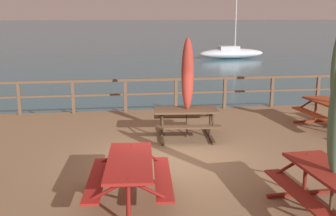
# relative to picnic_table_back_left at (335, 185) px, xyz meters

# --- Properties ---
(ground_plane) EXTENTS (600.00, 600.00, 0.00)m
(ground_plane) POSITION_rel_picnic_table_back_left_xyz_m (-2.08, 3.13, -1.29)
(ground_plane) COLOR #2D5B6B
(wooden_deck) EXTENTS (15.59, 10.06, 0.73)m
(wooden_deck) POSITION_rel_picnic_table_back_left_xyz_m (-2.08, 3.13, -0.93)
(wooden_deck) COLOR #846647
(wooden_deck) RESTS_ON ground
(railing_waterside_far) EXTENTS (15.39, 0.10, 1.09)m
(railing_waterside_far) POSITION_rel_picnic_table_back_left_xyz_m (-2.08, 8.01, 0.18)
(railing_waterside_far) COLOR brown
(railing_waterside_far) RESTS_ON wooden_deck
(picnic_table_back_left) EXTENTS (1.51, 2.21, 0.78)m
(picnic_table_back_left) POSITION_rel_picnic_table_back_left_xyz_m (0.00, 0.00, 0.00)
(picnic_table_back_left) COLOR maroon
(picnic_table_back_left) RESTS_ON wooden_deck
(picnic_table_mid_left) EXTENTS (1.75, 1.53, 0.78)m
(picnic_table_mid_left) POSITION_rel_picnic_table_back_left_xyz_m (-1.49, 4.71, -0.02)
(picnic_table_mid_left) COLOR brown
(picnic_table_mid_left) RESTS_ON wooden_deck
(picnic_table_front_left) EXTENTS (1.59, 2.24, 0.78)m
(picnic_table_front_left) POSITION_rel_picnic_table_back_left_xyz_m (2.74, 4.92, -0.00)
(picnic_table_front_left) COLOR #993819
(picnic_table_front_left) RESTS_ON wooden_deck
(picnic_table_mid_centre) EXTENTS (1.56, 2.09, 0.78)m
(picnic_table_mid_centre) POSITION_rel_picnic_table_back_left_xyz_m (-3.14, 1.03, -0.00)
(picnic_table_mid_centre) COLOR maroon
(picnic_table_mid_centre) RESTS_ON wooden_deck
(patio_umbrella_tall_mid_right) EXTENTS (0.32, 0.32, 2.61)m
(patio_umbrella_tall_mid_right) POSITION_rel_picnic_table_back_left_xyz_m (-1.45, 4.78, 1.09)
(patio_umbrella_tall_mid_right) COLOR #4C3828
(patio_umbrella_tall_mid_right) RESTS_ON wooden_deck
(sailboat_distant) EXTENTS (6.10, 2.09, 7.72)m
(sailboat_distant) POSITION_rel_picnic_table_back_left_xyz_m (7.53, 31.02, -0.78)
(sailboat_distant) COLOR silver
(sailboat_distant) RESTS_ON ground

